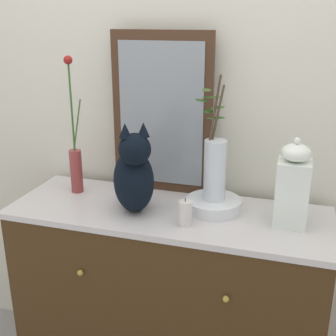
% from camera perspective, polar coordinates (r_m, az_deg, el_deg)
% --- Properties ---
extents(wall_back, '(4.40, 0.08, 2.60)m').
position_cam_1_polar(wall_back, '(1.92, 2.65, 8.62)').
color(wall_back, silver).
rests_on(wall_back, ground_plane).
extents(sideboard, '(1.29, 0.47, 0.92)m').
position_cam_1_polar(sideboard, '(2.00, -0.00, -17.53)').
color(sideboard, '#412A13').
rests_on(sideboard, ground_plane).
extents(mirror_leaning, '(0.44, 0.03, 0.69)m').
position_cam_1_polar(mirror_leaning, '(1.86, -0.83, 7.06)').
color(mirror_leaning, '#452B1B').
rests_on(mirror_leaning, sideboard).
extents(cat_sitting, '(0.29, 0.43, 0.37)m').
position_cam_1_polar(cat_sitting, '(1.70, -4.51, -0.90)').
color(cat_sitting, black).
rests_on(cat_sitting, sideboard).
extents(vase_slim_green, '(0.07, 0.05, 0.59)m').
position_cam_1_polar(vase_slim_green, '(1.94, -12.03, 0.97)').
color(vase_slim_green, brown).
rests_on(vase_slim_green, sideboard).
extents(bowl_porcelain, '(0.22, 0.22, 0.05)m').
position_cam_1_polar(bowl_porcelain, '(1.76, 5.99, -4.79)').
color(bowl_porcelain, white).
rests_on(bowl_porcelain, sideboard).
extents(vase_glass_clear, '(0.15, 0.13, 0.49)m').
position_cam_1_polar(vase_glass_clear, '(1.70, 6.13, 0.23)').
color(vase_glass_clear, silver).
rests_on(vase_glass_clear, bowl_porcelain).
extents(jar_lidded_porcelain, '(0.12, 0.12, 0.34)m').
position_cam_1_polar(jar_lidded_porcelain, '(1.65, 16.03, -2.34)').
color(jar_lidded_porcelain, white).
rests_on(jar_lidded_porcelain, sideboard).
extents(candle_pillar, '(0.05, 0.05, 0.11)m').
position_cam_1_polar(candle_pillar, '(1.62, 2.26, -5.93)').
color(candle_pillar, silver).
rests_on(candle_pillar, sideboard).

